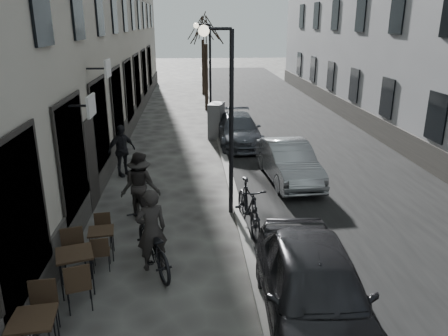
{
  "coord_description": "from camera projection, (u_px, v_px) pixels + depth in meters",
  "views": [
    {
      "loc": [
        -1.07,
        -5.36,
        5.19
      ],
      "look_at": [
        -0.3,
        4.63,
        1.8
      ],
      "focal_mm": 35.0,
      "sensor_mm": 36.0,
      "label": 1
    }
  ],
  "objects": [
    {
      "name": "road",
      "position": [
        288.0,
        128.0,
        22.19
      ],
      "size": [
        7.3,
        60.0,
        0.0
      ],
      "primitive_type": "cube",
      "color": "black",
      "rests_on": "ground"
    },
    {
      "name": "kerb",
      "position": [
        217.0,
        128.0,
        21.91
      ],
      "size": [
        0.25,
        60.0,
        0.12
      ],
      "primitive_type": "cube",
      "color": "gray",
      "rests_on": "ground"
    },
    {
      "name": "streetlamp_near",
      "position": [
        225.0,
        102.0,
        11.44
      ],
      "size": [
        0.9,
        0.28,
        5.09
      ],
      "color": "black",
      "rests_on": "ground"
    },
    {
      "name": "streetlamp_far",
      "position": [
        207.0,
        62.0,
        22.78
      ],
      "size": [
        0.9,
        0.28,
        5.09
      ],
      "color": "black",
      "rests_on": "ground"
    },
    {
      "name": "tree_near",
      "position": [
        206.0,
        30.0,
        25.13
      ],
      "size": [
        2.4,
        2.4,
        5.7
      ],
      "color": "black",
      "rests_on": "ground"
    },
    {
      "name": "tree_far",
      "position": [
        203.0,
        28.0,
        30.8
      ],
      "size": [
        2.4,
        2.4,
        5.7
      ],
      "color": "black",
      "rests_on": "ground"
    },
    {
      "name": "bistro_set_a",
      "position": [
        35.0,
        335.0,
        6.84
      ],
      "size": [
        0.76,
        1.72,
        0.99
      ],
      "rotation": [
        0.0,
        0.0,
        0.11
      ],
      "color": "black",
      "rests_on": "ground"
    },
    {
      "name": "bistro_set_b",
      "position": [
        76.0,
        267.0,
        8.71
      ],
      "size": [
        0.95,
        1.76,
        1.0
      ],
      "rotation": [
        0.0,
        0.0,
        0.3
      ],
      "color": "black",
      "rests_on": "ground"
    },
    {
      "name": "bistro_set_c",
      "position": [
        102.0,
        241.0,
        9.95
      ],
      "size": [
        0.64,
        1.42,
        0.82
      ],
      "rotation": [
        0.0,
        0.0,
        0.14
      ],
      "color": "black",
      "rests_on": "ground"
    },
    {
      "name": "sign_board",
      "position": [
        22.0,
        319.0,
        7.37
      ],
      "size": [
        0.43,
        0.62,
        0.99
      ],
      "rotation": [
        0.0,
        0.0,
        -0.18
      ],
      "color": "black",
      "rests_on": "ground"
    },
    {
      "name": "utility_cabinet",
      "position": [
        216.0,
        120.0,
        20.25
      ],
      "size": [
        0.86,
        1.19,
        1.59
      ],
      "primitive_type": "cube",
      "rotation": [
        0.0,
        0.0,
        -0.29
      ],
      "color": "slate",
      "rests_on": "ground"
    },
    {
      "name": "bicycle",
      "position": [
        152.0,
        245.0,
        9.48
      ],
      "size": [
        1.49,
        2.28,
        1.13
      ],
      "primitive_type": "imported",
      "rotation": [
        0.0,
        0.0,
        3.52
      ],
      "color": "black",
      "rests_on": "ground"
    },
    {
      "name": "cyclist_rider",
      "position": [
        151.0,
        230.0,
        9.37
      ],
      "size": [
        0.79,
        0.66,
        1.85
      ],
      "primitive_type": "imported",
      "rotation": [
        0.0,
        0.0,
        3.52
      ],
      "color": "black",
      "rests_on": "ground"
    },
    {
      "name": "pedestrian_near",
      "position": [
        140.0,
        184.0,
        12.0
      ],
      "size": [
        1.13,
        1.08,
        1.84
      ],
      "primitive_type": "imported",
      "rotation": [
        0.0,
        0.0,
        2.56
      ],
      "color": "black",
      "rests_on": "ground"
    },
    {
      "name": "pedestrian_mid",
      "position": [
        140.0,
        186.0,
        12.05
      ],
      "size": [
        1.13,
        0.69,
        1.7
      ],
      "primitive_type": "imported",
      "rotation": [
        0.0,
        0.0,
        3.19
      ],
      "color": "#292624",
      "rests_on": "ground"
    },
    {
      "name": "pedestrian_far",
      "position": [
        122.0,
        151.0,
        15.14
      ],
      "size": [
        1.1,
        1.02,
        1.82
      ],
      "primitive_type": "imported",
      "rotation": [
        0.0,
        0.0,
        0.69
      ],
      "color": "black",
      "rests_on": "ground"
    },
    {
      "name": "car_near",
      "position": [
        315.0,
        289.0,
        7.57
      ],
      "size": [
        2.07,
        4.61,
        1.54
      ],
      "primitive_type": "imported",
      "rotation": [
        0.0,
        0.0,
        -0.06
      ],
      "color": "black",
      "rests_on": "ground"
    },
    {
      "name": "car_mid",
      "position": [
        289.0,
        162.0,
        14.75
      ],
      "size": [
        1.68,
        4.12,
        1.33
      ],
      "primitive_type": "imported",
      "rotation": [
        0.0,
        0.0,
        0.07
      ],
      "color": "gray",
      "rests_on": "ground"
    },
    {
      "name": "car_far",
      "position": [
        238.0,
        130.0,
        19.19
      ],
      "size": [
        1.89,
        4.47,
        1.29
      ],
      "primitive_type": "imported",
      "rotation": [
        0.0,
        0.0,
        0.02
      ],
      "color": "#3E424A",
      "rests_on": "ground"
    },
    {
      "name": "moped",
      "position": [
        249.0,
        207.0,
        11.2
      ],
      "size": [
        0.88,
        2.26,
        1.32
      ],
      "primitive_type": "imported",
      "rotation": [
        0.0,
        0.0,
        0.12
      ],
      "color": "black",
      "rests_on": "ground"
    }
  ]
}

